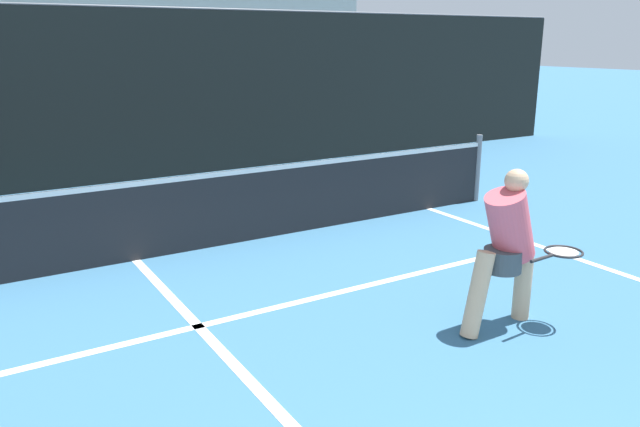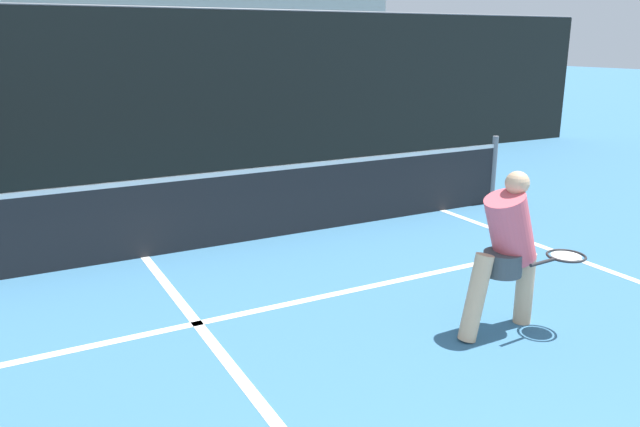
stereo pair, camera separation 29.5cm
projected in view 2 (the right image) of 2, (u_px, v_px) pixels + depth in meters
name	position (u px, v px, depth m)	size (l,w,h in m)	color
court_service_line	(197.00, 323.00, 5.72)	(8.25, 0.10, 0.01)	white
court_center_mark	(223.00, 357.00, 5.12)	(0.10, 5.54, 0.01)	white
court_sideline_right	(596.00, 266.00, 7.18)	(0.10, 6.54, 0.01)	white
net	(141.00, 216.00, 7.34)	(11.09, 0.09, 1.07)	slate
fence_back	(79.00, 98.00, 10.79)	(24.00, 0.06, 3.09)	black
player_practicing	(508.00, 248.00, 5.41)	(1.17, 0.59, 1.45)	#DBAD84
tennis_ball_scattered_3	(502.00, 258.00, 7.34)	(0.07, 0.07, 0.07)	#D1E033
building_far	(10.00, 15.00, 26.00)	(36.00, 2.40, 6.99)	#B2ADA3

